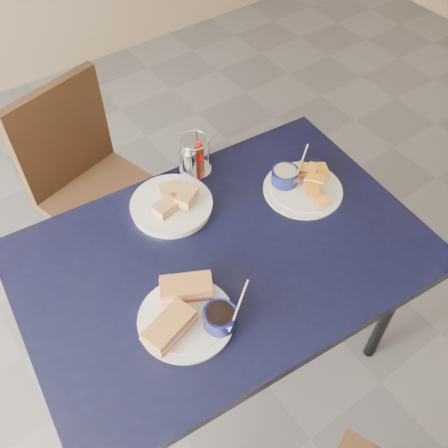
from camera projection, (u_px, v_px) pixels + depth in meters
ground at (258, 374)px, 2.02m from camera, size 6.00×6.00×0.00m
dining_table at (224, 265)px, 1.53m from camera, size 1.25×0.89×0.75m
chair_far at (91, 173)px, 2.05m from camera, size 0.51×0.50×0.89m
sandwich_plate at (189, 313)px, 1.32m from camera, size 0.30×0.26×0.12m
plantain_plate at (297, 183)px, 1.64m from camera, size 0.26×0.26×0.12m
bread_basket at (172, 204)px, 1.58m from camera, size 0.26×0.26×0.07m
condiment_caddy at (193, 158)px, 1.66m from camera, size 0.11×0.11×0.14m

